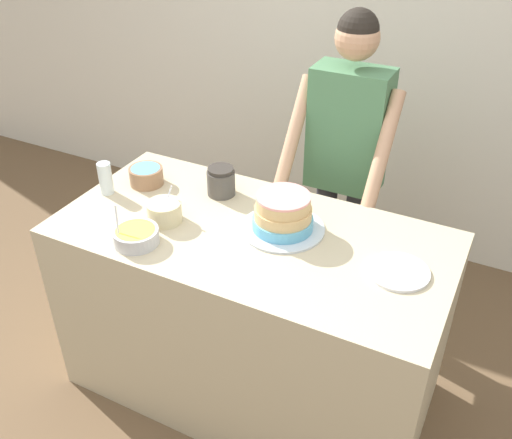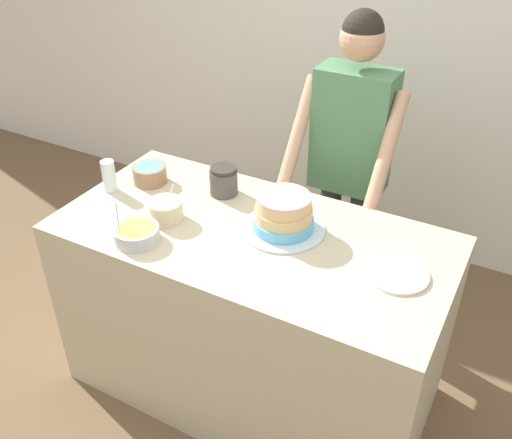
% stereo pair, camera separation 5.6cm
% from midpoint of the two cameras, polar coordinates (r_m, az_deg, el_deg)
% --- Properties ---
extents(wall_back, '(10.00, 0.05, 2.60)m').
position_cam_midpoint_polar(wall_back, '(3.47, 11.27, 17.23)').
color(wall_back, silver).
rests_on(wall_back, ground_plane).
extents(counter, '(1.63, 0.81, 0.91)m').
position_cam_midpoint_polar(counter, '(2.61, -1.05, -9.48)').
color(counter, '#C6B793').
rests_on(counter, ground_plane).
extents(person_baker, '(0.49, 0.45, 1.66)m').
position_cam_midpoint_polar(person_baker, '(2.80, 8.44, 7.24)').
color(person_baker, '#2D2D38').
rests_on(person_baker, ground_plane).
extents(cake, '(0.35, 0.35, 0.16)m').
position_cam_midpoint_polar(cake, '(2.30, 2.01, 0.48)').
color(cake, silver).
rests_on(cake, counter).
extents(frosting_bowl_white, '(0.14, 0.14, 0.14)m').
position_cam_midpoint_polar(frosting_bowl_white, '(2.40, -9.81, 0.83)').
color(frosting_bowl_white, beige).
rests_on(frosting_bowl_white, counter).
extents(frosting_bowl_yellow, '(0.18, 0.18, 0.16)m').
position_cam_midpoint_polar(frosting_bowl_yellow, '(2.30, -12.60, -1.58)').
color(frosting_bowl_yellow, silver).
rests_on(frosting_bowl_yellow, counter).
extents(frosting_bowl_blue, '(0.16, 0.16, 0.08)m').
position_cam_midpoint_polar(frosting_bowl_blue, '(2.70, -11.51, 4.37)').
color(frosting_bowl_blue, '#936B4C').
rests_on(frosting_bowl_blue, counter).
extents(drinking_glass, '(0.06, 0.06, 0.15)m').
position_cam_midpoint_polar(drinking_glass, '(2.65, -15.41, 3.99)').
color(drinking_glass, silver).
rests_on(drinking_glass, counter).
extents(ceramic_plate, '(0.23, 0.23, 0.01)m').
position_cam_midpoint_polar(ceramic_plate, '(2.17, 13.31, -5.10)').
color(ceramic_plate, silver).
rests_on(ceramic_plate, counter).
extents(stoneware_jar, '(0.13, 0.13, 0.13)m').
position_cam_midpoint_polar(stoneware_jar, '(2.56, -4.14, 3.83)').
color(stoneware_jar, '#4C4742').
rests_on(stoneware_jar, counter).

